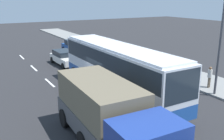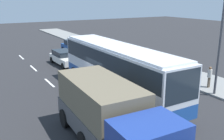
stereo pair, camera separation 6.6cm
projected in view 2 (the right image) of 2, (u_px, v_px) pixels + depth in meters
The scene contains 9 objects.
ground_plane at pixel (102, 93), 18.30m from camera, with size 120.00×120.00×0.00m, color #28282B.
sidewalk_curb at pixel (184, 75), 22.27m from camera, with size 80.00×4.00×0.15m, color gray.
lane_centreline at pixel (109, 137), 12.48m from camera, with size 40.66×0.16×0.01m.
coach_bus at pixel (117, 65), 17.12m from camera, with size 11.95×2.64×3.54m.
cargo_truck at pixel (109, 114), 11.32m from camera, with size 7.55×2.90×2.88m.
car_blue_saloon at pixel (75, 46), 31.40m from camera, with size 4.64×2.10×1.58m.
car_white_minivan at pixel (64, 57), 25.85m from camera, with size 4.51×1.95×1.43m.
pedestrian_near_curb at pixel (210, 76), 18.74m from camera, with size 0.32×0.32×1.59m.
street_lamp at pixel (224, 33), 16.41m from camera, with size 1.86×0.24×7.37m.
Camera 2 is at (15.17, -8.09, 6.52)m, focal length 40.88 mm.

